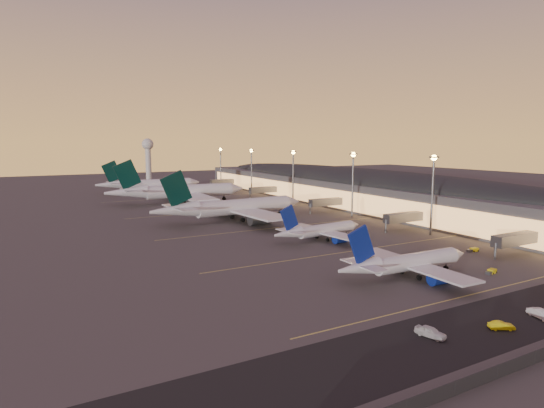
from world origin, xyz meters
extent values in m
plane|color=#3C3937|center=(0.00, 0.00, 0.00)|extent=(700.00, 700.00, 0.00)
cylinder|color=silver|center=(-2.68, -30.43, 3.43)|extent=(22.64, 4.47, 3.84)
cone|color=silver|center=(10.40, -30.79, 3.43)|extent=(3.74, 3.94, 3.84)
cone|color=silver|center=(-19.03, -29.96, 3.91)|extent=(10.28, 4.12, 3.84)
cube|color=silver|center=(-3.77, -30.39, 2.76)|extent=(7.45, 32.49, 0.42)
cylinder|color=navy|center=(-2.84, -23.31, 1.47)|extent=(5.17, 3.02, 2.88)
cylinder|color=navy|center=(-3.24, -37.52, 1.47)|extent=(5.17, 3.02, 2.88)
cube|color=navy|center=(-18.52, -29.98, 8.89)|extent=(7.04, 0.77, 8.33)
cube|color=silver|center=(-17.80, -30.00, 4.49)|extent=(3.96, 11.73, 0.27)
cylinder|color=black|center=(6.78, -30.69, 0.76)|extent=(0.32, 0.32, 1.51)
cylinder|color=black|center=(6.78, -30.69, 0.54)|extent=(1.09, 0.70, 1.07)
cylinder|color=black|center=(-4.42, -27.69, 0.76)|extent=(0.32, 0.32, 1.51)
cylinder|color=black|center=(-4.42, -27.69, 0.54)|extent=(1.09, 0.70, 1.07)
cylinder|color=black|center=(-4.57, -33.06, 0.76)|extent=(0.32, 0.32, 1.51)
cylinder|color=black|center=(-4.57, -33.06, 0.54)|extent=(1.09, 0.70, 1.07)
cylinder|color=silver|center=(2.36, 10.97, 3.17)|extent=(21.07, 5.88, 3.54)
cone|color=silver|center=(14.36, 12.34, 3.17)|extent=(3.74, 3.90, 3.54)
cone|color=silver|center=(-12.64, 9.26, 3.61)|extent=(9.74, 4.58, 3.54)
cube|color=silver|center=(1.36, 10.86, 2.55)|extent=(9.38, 30.32, 0.39)
cylinder|color=navy|center=(1.28, 17.45, 1.35)|extent=(4.97, 3.17, 2.66)
cylinder|color=navy|center=(2.77, 4.41, 1.35)|extent=(4.97, 3.17, 2.66)
cube|color=navy|center=(-12.18, 9.31, 8.20)|extent=(6.51, 1.26, 7.68)
cube|color=silver|center=(-11.51, 9.39, 4.14)|extent=(4.55, 11.05, 0.25)
cylinder|color=black|center=(11.04, 11.96, 0.70)|extent=(0.31, 0.31, 1.40)
cylinder|color=black|center=(11.04, 11.96, 0.50)|extent=(1.06, 0.73, 0.99)
cylinder|color=black|center=(0.41, 13.25, 0.70)|extent=(0.31, 0.31, 1.40)
cylinder|color=black|center=(0.41, 13.25, 0.50)|extent=(1.06, 0.73, 0.99)
cylinder|color=black|center=(0.97, 8.32, 0.70)|extent=(0.31, 0.31, 1.40)
cylinder|color=black|center=(0.97, 8.32, 0.50)|extent=(1.06, 0.73, 0.99)
cylinder|color=silver|center=(-4.45, 55.40, 5.32)|extent=(39.42, 8.75, 5.91)
cone|color=silver|center=(18.19, 57.06, 5.32)|extent=(6.72, 6.36, 5.91)
cone|color=silver|center=(-32.74, 53.32, 6.06)|extent=(18.04, 7.19, 5.91)
cube|color=silver|center=(-6.33, 55.26, 4.29)|extent=(15.50, 57.81, 0.65)
cylinder|color=#585B60|center=(-5.99, 67.89, 2.29)|extent=(9.13, 5.07, 4.43)
cylinder|color=#585B60|center=(-4.16, 42.82, 2.29)|extent=(9.13, 5.07, 4.43)
cube|color=black|center=(-31.86, 53.39, 13.69)|extent=(11.69, 1.74, 13.12)
cube|color=silver|center=(-30.60, 53.48, 6.94)|extent=(7.79, 20.97, 0.41)
cylinder|color=black|center=(11.93, 56.60, 1.18)|extent=(0.51, 0.51, 2.36)
cylinder|color=black|center=(11.93, 56.60, 0.83)|extent=(1.73, 1.15, 1.65)
cylinder|color=black|center=(-7.89, 59.30, 1.18)|extent=(0.51, 0.51, 2.36)
cylinder|color=black|center=(-7.89, 59.30, 0.83)|extent=(1.73, 1.15, 1.65)
cylinder|color=black|center=(-7.29, 51.04, 1.18)|extent=(0.51, 0.51, 2.36)
cylinder|color=black|center=(-7.29, 51.04, 0.83)|extent=(1.73, 1.15, 1.65)
cylinder|color=silver|center=(-6.07, 114.15, 5.78)|extent=(42.72, 8.17, 6.42)
cone|color=silver|center=(18.58, 113.14, 5.78)|extent=(7.11, 6.70, 6.42)
cone|color=silver|center=(-36.88, 115.42, 6.59)|extent=(19.44, 7.21, 6.42)
cube|color=silver|center=(-8.12, 114.24, 4.66)|extent=(14.88, 62.56, 0.71)
cylinder|color=#585B60|center=(-6.19, 127.83, 2.49)|extent=(9.78, 5.21, 4.82)
cylinder|color=#585B60|center=(-7.32, 100.53, 2.49)|extent=(9.78, 5.21, 4.82)
cube|color=black|center=(-35.92, 115.38, 14.88)|extent=(12.70, 1.48, 14.26)
cube|color=silver|center=(-34.55, 115.33, 7.55)|extent=(7.77, 22.62, 0.45)
cylinder|color=black|center=(11.76, 113.42, 1.28)|extent=(0.53, 0.53, 2.57)
cylinder|color=black|center=(11.76, 113.42, 0.90)|extent=(1.84, 1.20, 1.80)
cylinder|color=black|center=(-9.31, 118.79, 1.28)|extent=(0.53, 0.53, 2.57)
cylinder|color=black|center=(-9.31, 118.79, 0.90)|extent=(1.84, 1.20, 1.80)
cylinder|color=black|center=(-9.68, 109.80, 1.28)|extent=(0.53, 0.53, 2.57)
cylinder|color=black|center=(-9.68, 109.80, 0.90)|extent=(1.84, 1.20, 1.80)
cylinder|color=silver|center=(-7.28, 167.01, 5.13)|extent=(37.75, 5.92, 5.70)
cone|color=silver|center=(14.62, 166.88, 5.13)|extent=(6.12, 5.74, 5.70)
cone|color=silver|center=(-34.66, 167.16, 5.85)|extent=(17.06, 5.80, 5.70)
cube|color=silver|center=(-9.11, 167.02, 4.13)|extent=(11.27, 55.19, 0.63)
cylinder|color=#585B60|center=(-7.82, 179.14, 2.21)|extent=(8.54, 4.33, 4.28)
cylinder|color=#585B60|center=(-7.96, 154.88, 2.21)|extent=(8.54, 4.33, 4.28)
cube|color=black|center=(-33.80, 167.16, 13.21)|extent=(11.25, 0.92, 12.66)
cube|color=silver|center=(-32.59, 167.15, 6.70)|extent=(6.20, 19.88, 0.40)
cylinder|color=black|center=(8.56, 166.92, 1.14)|extent=(0.46, 0.46, 2.28)
cylinder|color=black|center=(8.56, 166.92, 0.80)|extent=(1.60, 1.01, 1.60)
cylinder|color=black|center=(-10.30, 171.02, 1.14)|extent=(0.46, 0.46, 2.28)
cylinder|color=black|center=(-10.30, 171.02, 0.80)|extent=(1.60, 1.01, 1.60)
cylinder|color=black|center=(-10.35, 163.03, 1.14)|extent=(0.46, 0.46, 2.28)
cylinder|color=black|center=(-10.35, 163.03, 0.80)|extent=(1.60, 1.01, 1.60)
cube|color=#4B4A4F|center=(62.00, 72.50, 6.00)|extent=(40.00, 255.00, 12.00)
ellipsoid|color=black|center=(62.00, 72.50, 12.00)|extent=(39.00, 253.00, 10.92)
cube|color=#F3AC5F|center=(41.80, 72.50, 5.00)|extent=(0.40, 244.80, 8.00)
cube|color=#585B60|center=(34.00, -30.00, 4.50)|extent=(16.00, 3.20, 3.00)
cylinder|color=slate|center=(26.00, -30.00, 2.20)|extent=(0.70, 0.70, 4.40)
cube|color=#585B60|center=(34.00, 10.00, 4.50)|extent=(16.00, 3.20, 3.00)
cylinder|color=slate|center=(26.00, 10.00, 2.20)|extent=(0.70, 0.70, 4.40)
cube|color=#585B60|center=(34.00, 55.00, 4.50)|extent=(16.00, 3.20, 3.00)
cylinder|color=slate|center=(26.00, 55.00, 2.20)|extent=(0.70, 0.70, 4.40)
cube|color=#585B60|center=(34.00, 112.00, 4.50)|extent=(16.00, 3.20, 3.00)
cylinder|color=slate|center=(26.00, 112.00, 2.20)|extent=(0.70, 0.70, 4.40)
cube|color=#585B60|center=(34.00, 168.00, 4.50)|extent=(16.00, 3.20, 3.00)
cylinder|color=slate|center=(26.00, 168.00, 2.20)|extent=(0.70, 0.70, 4.40)
cylinder|color=slate|center=(36.00, 0.00, 12.50)|extent=(0.70, 0.70, 25.00)
cube|color=slate|center=(36.00, 0.00, 25.20)|extent=(2.20, 2.20, 0.50)
sphere|color=#F6BF4A|center=(36.00, 0.00, 25.00)|extent=(1.80, 1.80, 1.80)
cylinder|color=slate|center=(36.00, 40.00, 12.50)|extent=(0.70, 0.70, 25.00)
cube|color=slate|center=(36.00, 40.00, 25.20)|extent=(2.20, 2.20, 0.50)
sphere|color=#F6BF4A|center=(36.00, 40.00, 25.00)|extent=(1.80, 1.80, 1.80)
cylinder|color=slate|center=(36.00, 85.00, 12.50)|extent=(0.70, 0.70, 25.00)
cube|color=slate|center=(36.00, 85.00, 25.20)|extent=(2.20, 2.20, 0.50)
sphere|color=#F6BF4A|center=(36.00, 85.00, 25.00)|extent=(1.80, 1.80, 1.80)
cylinder|color=slate|center=(36.00, 130.00, 12.50)|extent=(0.70, 0.70, 25.00)
cube|color=slate|center=(36.00, 130.00, 25.20)|extent=(2.20, 2.20, 0.50)
sphere|color=#F6BF4A|center=(36.00, 130.00, 25.00)|extent=(1.80, 1.80, 1.80)
cylinder|color=slate|center=(36.00, 175.00, 12.50)|extent=(0.70, 0.70, 25.00)
cube|color=slate|center=(36.00, 175.00, 25.20)|extent=(2.20, 2.20, 0.50)
sphere|color=#F6BF4A|center=(36.00, 175.00, 25.00)|extent=(1.80, 1.80, 1.80)
cylinder|color=silver|center=(10.00, 260.00, 13.00)|extent=(4.40, 4.40, 26.00)
sphere|color=silver|center=(10.00, 260.00, 28.00)|extent=(9.00, 9.00, 9.00)
cube|color=black|center=(0.00, -56.00, 0.01)|extent=(260.00, 16.00, 0.01)
cube|color=#D8C659|center=(0.00, -45.00, 0.01)|extent=(90.00, 0.36, 0.00)
cube|color=#D8C659|center=(0.00, -5.00, 0.01)|extent=(90.00, 0.36, 0.00)
cube|color=#D8C659|center=(0.00, 35.00, 0.01)|extent=(90.00, 0.36, 0.00)
cube|color=#D8C659|center=(0.00, 80.00, 0.01)|extent=(90.00, 0.36, 0.00)
cube|color=#D8C659|center=(0.00, 135.00, 0.01)|extent=(90.00, 0.36, 0.00)
cylinder|color=#2D2D30|center=(-44.00, -68.00, 1.00)|extent=(0.12, 0.12, 2.00)
cylinder|color=#2D2D30|center=(-36.00, -68.00, 1.00)|extent=(0.12, 0.12, 2.00)
cylinder|color=#2D2D30|center=(-28.00, -68.00, 1.00)|extent=(0.12, 0.12, 2.00)
cylinder|color=#2D2D30|center=(-20.00, -68.00, 1.00)|extent=(0.12, 0.12, 2.00)
cube|color=yellow|center=(14.18, -37.51, 0.49)|extent=(2.39, 1.78, 0.98)
cube|color=#585B60|center=(12.60, -37.86, 0.36)|extent=(1.48, 1.41, 0.72)
cylinder|color=black|center=(14.82, -36.68, 0.20)|extent=(0.42, 0.24, 0.39)
cylinder|color=black|center=(15.11, -37.99, 0.20)|extent=(0.42, 0.24, 0.39)
cylinder|color=black|center=(13.24, -37.03, 0.20)|extent=(0.42, 0.24, 0.39)
cylinder|color=black|center=(13.54, -38.34, 0.20)|extent=(0.42, 0.24, 0.39)
cube|color=yellow|center=(28.90, -21.67, 0.50)|extent=(2.26, 1.48, 1.00)
cube|color=#585B60|center=(27.26, -21.58, 0.36)|extent=(1.34, 1.25, 0.73)
cylinder|color=black|center=(29.75, -21.03, 0.20)|extent=(0.41, 0.19, 0.40)
cylinder|color=black|center=(29.68, -22.40, 0.20)|extent=(0.41, 0.19, 0.40)
cylinder|color=black|center=(28.11, -20.95, 0.20)|extent=(0.41, 0.19, 0.40)
cylinder|color=black|center=(28.04, -22.31, 0.20)|extent=(0.41, 0.19, 0.40)
imported|color=silver|center=(-25.47, -54.90, 0.83)|extent=(3.08, 5.20, 1.66)
imported|color=yellow|center=(-13.24, -58.52, 0.67)|extent=(4.20, 3.25, 1.33)
imported|color=silver|center=(-2.94, -58.78, 0.77)|extent=(2.63, 4.93, 1.54)
camera|label=1|loc=(-79.69, -101.53, 30.17)|focal=30.00mm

